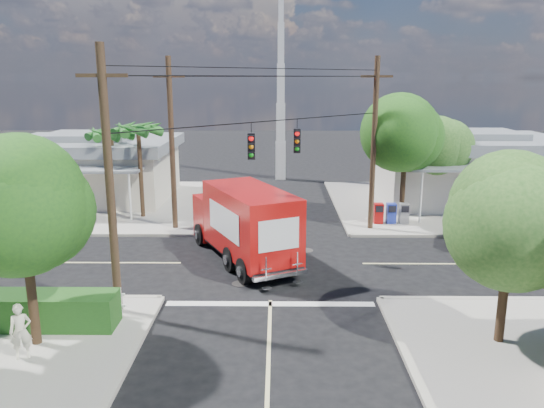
{
  "coord_description": "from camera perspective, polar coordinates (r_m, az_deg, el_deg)",
  "views": [
    {
      "loc": [
        0.24,
        -22.0,
        7.93
      ],
      "look_at": [
        0.0,
        2.0,
        2.2
      ],
      "focal_mm": 35.0,
      "sensor_mm": 36.0,
      "label": 1
    }
  ],
  "objects": [
    {
      "name": "sidewalk_ne",
      "position": [
        35.44,
        18.03,
        -0.06
      ],
      "size": [
        14.12,
        14.12,
        0.14
      ],
      "color": "#A09B90",
      "rests_on": "ground"
    },
    {
      "name": "palm_nw_back",
      "position": [
        32.66,
        -16.91,
        7.12
      ],
      "size": [
        3.01,
        3.08,
        5.19
      ],
      "color": "#422D1C",
      "rests_on": "sidewalk_nw"
    },
    {
      "name": "picket_fence",
      "position": [
        19.65,
        -23.97,
        -9.44
      ],
      "size": [
        5.94,
        0.06,
        1.0
      ],
      "color": "silver",
      "rests_on": "sidewalk_sw"
    },
    {
      "name": "tree_se",
      "position": [
        16.7,
        24.47,
        -1.27
      ],
      "size": [
        3.67,
        3.54,
        5.62
      ],
      "color": "#422D1C",
      "rests_on": "sidewalk_se"
    },
    {
      "name": "delivery_truck",
      "position": [
        23.38,
        -3.03,
        -2.05
      ],
      "size": [
        5.4,
        7.91,
        3.34
      ],
      "color": "black",
      "rests_on": "ground"
    },
    {
      "name": "sidewalk_nw",
      "position": [
        35.59,
        -17.65,
        0.02
      ],
      "size": [
        14.12,
        14.12,
        0.14
      ],
      "color": "#A09B90",
      "rests_on": "ground"
    },
    {
      "name": "parked_car",
      "position": [
        27.21,
        25.33,
        -3.02
      ],
      "size": [
        6.55,
        4.54,
        1.66
      ],
      "primitive_type": "imported",
      "rotation": [
        0.0,
        0.0,
        1.24
      ],
      "color": "silver",
      "rests_on": "ground"
    },
    {
      "name": "pedestrian",
      "position": [
        16.96,
        -25.42,
        -12.26
      ],
      "size": [
        0.7,
        0.59,
        1.62
      ],
      "primitive_type": "imported",
      "rotation": [
        0.0,
        0.0,
        0.4
      ],
      "color": "beige",
      "rests_on": "sidewalk_sw"
    },
    {
      "name": "palm_nw_front",
      "position": [
        30.64,
        -14.19,
        7.61
      ],
      "size": [
        3.01,
        3.08,
        5.59
      ],
      "color": "#422D1C",
      "rests_on": "sidewalk_nw"
    },
    {
      "name": "ground",
      "position": [
        23.39,
        -0.05,
        -6.39
      ],
      "size": [
        120.0,
        120.0,
        0.0
      ],
      "primitive_type": "plane",
      "color": "black",
      "rests_on": "ground"
    },
    {
      "name": "tree_ne_back",
      "position": [
        32.62,
        17.73,
        6.2
      ],
      "size": [
        3.77,
        3.66,
        5.82
      ],
      "color": "#422D1C",
      "rests_on": "sidewalk_ne"
    },
    {
      "name": "vending_boxes",
      "position": [
        29.78,
        12.69,
        -0.98
      ],
      "size": [
        1.9,
        0.5,
        1.1
      ],
      "color": "#9D0A0A",
      "rests_on": "sidewalk_ne"
    },
    {
      "name": "road_markings",
      "position": [
        22.01,
        -0.09,
        -7.68
      ],
      "size": [
        32.0,
        32.0,
        0.01
      ],
      "color": "beige",
      "rests_on": "ground"
    },
    {
      "name": "hedge_sw",
      "position": [
        19.07,
        -25.51,
        -10.27
      ],
      "size": [
        6.2,
        1.2,
        1.1
      ],
      "primitive_type": "cube",
      "color": "#1D4918",
      "rests_on": "sidewalk_sw"
    },
    {
      "name": "tree_sw_front",
      "position": [
        16.56,
        -25.33,
        -0.43
      ],
      "size": [
        3.88,
        3.78,
        6.03
      ],
      "color": "#422D1C",
      "rests_on": "sidewalk_sw"
    },
    {
      "name": "tree_ne_front",
      "position": [
        29.76,
        14.22,
        6.91
      ],
      "size": [
        4.21,
        4.14,
        6.66
      ],
      "color": "#422D1C",
      "rests_on": "sidewalk_ne"
    },
    {
      "name": "building_nw",
      "position": [
        37.02,
        -18.79,
        3.83
      ],
      "size": [
        10.8,
        10.2,
        4.3
      ],
      "color": "beige",
      "rests_on": "sidewalk_nw"
    },
    {
      "name": "building_ne",
      "position": [
        36.55,
        20.21,
        3.76
      ],
      "size": [
        11.8,
        10.2,
        4.5
      ],
      "color": "beige",
      "rests_on": "sidewalk_ne"
    },
    {
      "name": "utility_poles",
      "position": [
        23.9,
        -3.83,
        5.57
      ],
      "size": [
        12.0,
        10.68,
        9.0
      ],
      "color": "#473321",
      "rests_on": "ground"
    },
    {
      "name": "radio_tower",
      "position": [
        42.07,
        0.94,
        10.3
      ],
      "size": [
        0.8,
        0.8,
        17.0
      ],
      "color": "silver",
      "rests_on": "ground"
    }
  ]
}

